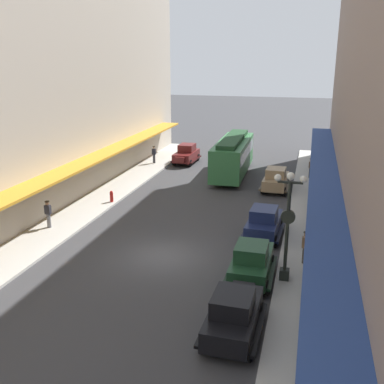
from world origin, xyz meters
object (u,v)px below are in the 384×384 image
pedestrian_4 (305,247)px  lamp_post_with_clock (288,222)px  parked_car_0 (234,313)px  pedestrian_2 (311,168)px  parked_car_4 (252,260)px  pedestrian_1 (318,201)px  parked_car_3 (186,154)px  pedestrian_0 (48,214)px  streetcar (233,155)px  parked_car_2 (276,179)px  fire_hydrant (111,196)px  pedestrian_3 (154,154)px  parked_car_1 (264,221)px

pedestrian_4 → lamp_post_with_clock: bearing=-113.4°
parked_car_0 → pedestrian_2: parked_car_0 is taller
parked_car_4 → pedestrian_1: parked_car_4 is taller
parked_car_0 → parked_car_3: size_ratio=1.00×
pedestrian_1 → pedestrian_4: (-0.59, -7.78, 0.00)m
parked_car_3 → pedestrian_0: (-3.24, -19.40, 0.07)m
lamp_post_with_clock → parked_car_0: bearing=-108.4°
streetcar → pedestrian_1: size_ratio=5.78×
streetcar → pedestrian_4: (6.65, -16.74, -0.89)m
pedestrian_2 → parked_car_2: bearing=-122.4°
fire_hydrant → pedestrian_0: (-1.56, -5.59, 0.45)m
parked_car_0 → pedestrian_3: bearing=115.6°
pedestrian_0 → pedestrian_4: 15.21m
parked_car_0 → parked_car_2: bearing=90.4°
streetcar → pedestrian_2: streetcar is taller
parked_car_4 → streetcar: 19.31m
lamp_post_with_clock → pedestrian_1: (1.45, 9.77, -1.97)m
parked_car_0 → parked_car_1: same height
pedestrian_0 → parked_car_0: bearing=-31.5°
fire_hydrant → pedestrian_0: size_ratio=0.49×
pedestrian_0 → pedestrian_2: (15.20, 16.15, 0.00)m
parked_car_2 → pedestrian_1: 6.20m
streetcar → fire_hydrant: 12.34m
lamp_post_with_clock → pedestrian_0: lamp_post_with_clock is taller
parked_car_3 → pedestrian_0: bearing=-99.5°
parked_car_0 → parked_car_2: (-0.13, 19.86, 0.00)m
parked_car_2 → parked_car_3: size_ratio=1.00×
streetcar → pedestrian_3: bearing=164.6°
parked_car_2 → pedestrian_4: size_ratio=2.58×
lamp_post_with_clock → pedestrian_3: bearing=123.6°
parked_car_0 → parked_car_2: 19.86m
parked_car_1 → pedestrian_4: (2.41, -3.31, 0.07)m
streetcar → parked_car_4: bearing=-77.3°
fire_hydrant → pedestrian_2: pedestrian_2 is taller
parked_car_3 → fire_hydrant: size_ratio=5.23×
parked_car_4 → fire_hydrant: bearing=142.1°
streetcar → pedestrian_4: 18.03m
parked_car_4 → streetcar: bearing=102.7°
parked_car_4 → pedestrian_2: parked_car_4 is taller
pedestrian_3 → pedestrian_1: bearing=-36.1°
lamp_post_with_clock → pedestrian_0: 14.76m
lamp_post_with_clock → streetcar: bearing=107.2°
parked_car_4 → streetcar: size_ratio=0.44×
fire_hydrant → pedestrian_0: bearing=-105.6°
parked_car_1 → pedestrian_3: parked_car_1 is taller
pedestrian_2 → pedestrian_3: bearing=173.2°
parked_car_1 → parked_car_4: size_ratio=1.01×
streetcar → pedestrian_0: bearing=-118.5°
parked_car_3 → lamp_post_with_clock: (11.07, -22.45, 2.04)m
pedestrian_0 → pedestrian_1: bearing=23.1°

